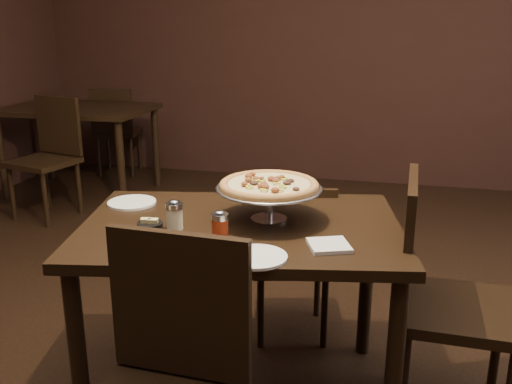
# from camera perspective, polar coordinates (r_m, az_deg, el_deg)

# --- Properties ---
(room) EXTENTS (6.04, 7.04, 2.84)m
(room) POSITION_cam_1_polar(r_m,az_deg,el_deg) (2.18, -0.07, 12.74)
(room) COLOR black
(room) RESTS_ON ground
(dining_table) EXTENTS (1.39, 1.06, 0.79)m
(dining_table) POSITION_cam_1_polar(r_m,az_deg,el_deg) (2.30, -1.52, -5.61)
(dining_table) COLOR black
(dining_table) RESTS_ON ground
(background_table) EXTENTS (1.28, 0.86, 0.80)m
(background_table) POSITION_cam_1_polar(r_m,az_deg,el_deg) (5.44, -17.32, 7.04)
(background_table) COLOR black
(background_table) RESTS_ON ground
(pizza_stand) EXTENTS (0.43, 0.43, 0.18)m
(pizza_stand) POSITION_cam_1_polar(r_m,az_deg,el_deg) (2.26, 1.31, 0.63)
(pizza_stand) COLOR #B6B7BE
(pizza_stand) RESTS_ON dining_table
(parmesan_shaker) EXTENTS (0.07, 0.07, 0.12)m
(parmesan_shaker) POSITION_cam_1_polar(r_m,az_deg,el_deg) (2.21, -8.16, -2.32)
(parmesan_shaker) COLOR #F0E9BB
(parmesan_shaker) RESTS_ON dining_table
(pepper_flake_shaker) EXTENTS (0.06, 0.06, 0.11)m
(pepper_flake_shaker) POSITION_cam_1_polar(r_m,az_deg,el_deg) (2.08, -3.63, -3.41)
(pepper_flake_shaker) COLOR maroon
(pepper_flake_shaker) RESTS_ON dining_table
(packet_caddy) EXTENTS (0.09, 0.09, 0.07)m
(packet_caddy) POSITION_cam_1_polar(r_m,az_deg,el_deg) (2.15, -10.54, -3.70)
(packet_caddy) COLOR black
(packet_caddy) RESTS_ON dining_table
(napkin_stack) EXTENTS (0.18, 0.18, 0.01)m
(napkin_stack) POSITION_cam_1_polar(r_m,az_deg,el_deg) (2.04, 7.31, -5.33)
(napkin_stack) COLOR silver
(napkin_stack) RESTS_ON dining_table
(plate_left) EXTENTS (0.21, 0.21, 0.01)m
(plate_left) POSITION_cam_1_polar(r_m,az_deg,el_deg) (2.55, -12.31, -1.04)
(plate_left) COLOR white
(plate_left) RESTS_ON dining_table
(plate_near) EXTENTS (0.21, 0.21, 0.01)m
(plate_near) POSITION_cam_1_polar(r_m,az_deg,el_deg) (1.94, 0.04, -6.51)
(plate_near) COLOR white
(plate_near) RESTS_ON dining_table
(serving_spatula) EXTENTS (0.14, 0.14, 0.02)m
(serving_spatula) POSITION_cam_1_polar(r_m,az_deg,el_deg) (2.17, 1.97, -0.17)
(serving_spatula) COLOR #B6B7BE
(serving_spatula) RESTS_ON pizza_stand
(chair_far) EXTENTS (0.47, 0.47, 0.82)m
(chair_far) POSITION_cam_1_polar(r_m,az_deg,el_deg) (2.81, 3.65, -6.38)
(chair_far) COLOR black
(chair_far) RESTS_ON ground
(chair_side) EXTENTS (0.48, 0.48, 0.99)m
(chair_side) POSITION_cam_1_polar(r_m,az_deg,el_deg) (2.36, 17.82, -9.50)
(chair_side) COLOR black
(chair_side) RESTS_ON ground
(bg_chair_far) EXTENTS (0.49, 0.49, 0.90)m
(bg_chair_far) POSITION_cam_1_polar(r_m,az_deg,el_deg) (6.03, -13.84, 6.25)
(bg_chair_far) COLOR black
(bg_chair_far) RESTS_ON ground
(bg_chair_near) EXTENTS (0.54, 0.54, 0.96)m
(bg_chair_near) POSITION_cam_1_polar(r_m,az_deg,el_deg) (4.91, -19.97, 3.75)
(bg_chair_near) COLOR black
(bg_chair_near) RESTS_ON ground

